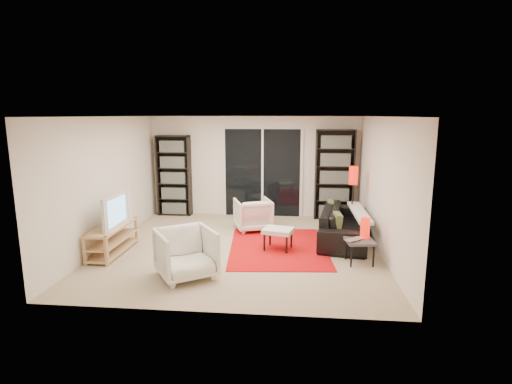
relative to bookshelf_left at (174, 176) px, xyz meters
The scene contains 20 objects.
floor 3.19m from the bookshelf_left, 50.10° to the right, with size 5.00×5.00×0.00m, color tan.
wall_back 1.97m from the bookshelf_left, ahead, with size 5.00×0.02×2.40m, color silver.
wall_front 5.22m from the bookshelf_left, 68.02° to the right, with size 5.00×0.02×2.40m, color silver.
wall_left 2.41m from the bookshelf_left, 103.27° to the right, with size 0.02×5.00×2.40m, color silver.
wall_right 5.03m from the bookshelf_left, 27.66° to the right, with size 0.02×5.00×2.40m, color silver.
ceiling 3.36m from the bookshelf_left, 50.10° to the right, with size 5.00×5.00×0.02m, color white.
sliding_door 2.16m from the bookshelf_left, ahead, with size 1.92×0.08×2.16m.
bookshelf_left is the anchor object (origin of this frame).
bookshelf_right 3.85m from the bookshelf_left, ahead, with size 0.90×0.30×2.10m.
tv_stand 2.94m from the bookshelf_left, 95.80° to the right, with size 0.43×1.33×0.50m.
tv 2.85m from the bookshelf_left, 95.40° to the right, with size 1.00×0.13×0.57m, color black.
rug 3.61m from the bookshelf_left, 40.84° to the right, with size 1.76×2.38×0.01m, color red.
sofa 4.30m from the bookshelf_left, 22.89° to the right, with size 2.19×0.85×0.64m, color black.
armchair_back 2.43m from the bookshelf_left, 29.27° to the right, with size 0.72×0.74×0.68m, color silver.
armchair_front 4.03m from the bookshelf_left, 70.92° to the right, with size 0.80×0.82×0.75m, color silver.
ottoman 3.61m from the bookshelf_left, 42.10° to the right, with size 0.60×0.54×0.40m.
side_table 5.01m from the bookshelf_left, 36.18° to the right, with size 0.50×0.50×0.40m.
laptop 4.99m from the bookshelf_left, 37.31° to the right, with size 0.36×0.23×0.03m, color silver.
table_lamp 4.99m from the bookshelf_left, 34.48° to the right, with size 0.15×0.15×0.35m, color red.
floor_lamp 4.27m from the bookshelf_left, 14.35° to the right, with size 0.21×0.21×1.39m.
Camera 1 is at (0.95, -7.04, 2.43)m, focal length 28.00 mm.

